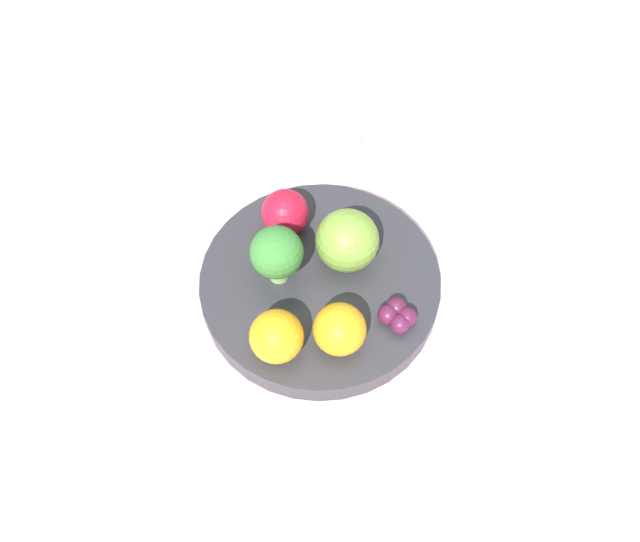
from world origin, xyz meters
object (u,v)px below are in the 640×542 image
Objects in this scene: broccoli at (277,255)px; grape_cluster at (398,316)px; orange_front at (277,336)px; apple_red at (347,240)px; orange_back at (340,329)px; bowl at (320,283)px; napkin at (291,112)px; apple_green at (285,213)px.

broccoli reaches higher than grape_cluster.
orange_front is 0.11m from grape_cluster.
apple_red is 1.28× the size of orange_back.
grape_cluster is at bearing 56.90° from bowl.
orange_back is at bearing 10.47° from napkin.
orange_back is 1.30× the size of grape_cluster.
broccoli is (0.00, -0.04, 0.05)m from bowl.
broccoli reaches higher than orange_back.
apple_red reaches higher than orange_front.
orange_back is 0.33m from napkin.
apple_green is 0.28× the size of napkin.
apple_red is (-0.02, 0.06, -0.01)m from broccoli.
napkin is (-0.33, -0.00, -0.05)m from orange_front.
orange_back is (0.07, 0.02, 0.04)m from bowl.
orange_front is (0.10, -0.06, -0.01)m from apple_red.
apple_red is 0.36× the size of napkin.
apple_red is 0.09m from orange_back.
bowl is at bearing -49.50° from apple_red.
apple_green is 1.29× the size of grape_cluster.
orange_back reaches higher than napkin.
apple_red is at bearing 58.55° from apple_green.
apple_red is 0.08m from grape_cluster.
grape_cluster reaches higher than napkin.
bowl is at bearing 9.18° from napkin.
broccoli is at bearing -139.35° from orange_back.
orange_front is 0.33m from napkin.
bowl is 1.36× the size of napkin.
broccoli reaches higher than apple_red.
apple_green is 0.14m from orange_back.
grape_cluster is (0.05, 0.11, -0.03)m from broccoli.
napkin is at bearing -179.27° from orange_front.
apple_red is (-0.02, 0.03, 0.04)m from bowl.
broccoli is 0.38× the size of napkin.
grape_cluster is (0.11, 0.11, -0.01)m from apple_green.
broccoli is 0.12m from grape_cluster.
orange_back is (0.09, -0.01, -0.01)m from apple_red.
apple_red is at bearing 175.73° from orange_back.
bowl is at bearing -123.10° from grape_cluster.
napkin is (-0.23, -0.07, -0.05)m from apple_red.
apple_green is at bearing -134.56° from grape_cluster.
orange_back is 0.28× the size of napkin.
orange_front is 1.01× the size of orange_back.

